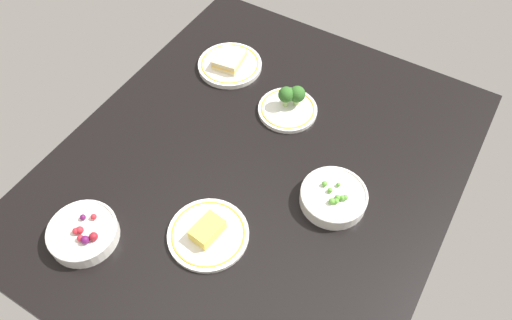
{
  "coord_description": "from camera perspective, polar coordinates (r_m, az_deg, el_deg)",
  "views": [
    {
      "loc": [
        66.83,
        40.04,
        110.47
      ],
      "look_at": [
        0.0,
        0.0,
        6.0
      ],
      "focal_mm": 34.05,
      "sensor_mm": 36.0,
      "label": 1
    }
  ],
  "objects": [
    {
      "name": "plate_cheese",
      "position": [
        1.2,
        -5.65,
        -8.56
      ],
      "size": [
        20.05,
        20.05,
        4.58
      ],
      "color": "white",
      "rests_on": "dining_table"
    },
    {
      "name": "plate_sandwich",
      "position": [
        1.57,
        -3.09,
        11.24
      ],
      "size": [
        20.24,
        20.24,
        4.79
      ],
      "color": "white",
      "rests_on": "dining_table"
    },
    {
      "name": "bowl_berries",
      "position": [
        1.25,
        -19.64,
        -8.06
      ],
      "size": [
        16.93,
        16.93,
        5.8
      ],
      "color": "white",
      "rests_on": "dining_table"
    },
    {
      "name": "plate_broccoli",
      "position": [
        1.43,
        3.89,
        6.47
      ],
      "size": [
        17.45,
        17.45,
        8.0
      ],
      "color": "white",
      "rests_on": "dining_table"
    },
    {
      "name": "dining_table",
      "position": [
        1.34,
        0.0,
        -1.03
      ],
      "size": [
        121.4,
        102.09,
        4.0
      ],
      "primitive_type": "cube",
      "color": "black",
      "rests_on": "ground"
    },
    {
      "name": "bowl_peas",
      "position": [
        1.25,
        9.01,
        -4.45
      ],
      "size": [
        17.19,
        17.19,
        5.14
      ],
      "color": "white",
      "rests_on": "dining_table"
    }
  ]
}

